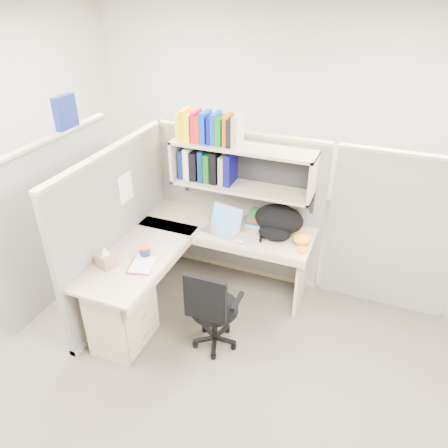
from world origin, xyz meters
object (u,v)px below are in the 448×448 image
at_px(laptop, 220,221).
at_px(backpack, 277,222).
at_px(task_chair, 213,321).
at_px(snack_canister, 145,251).
at_px(desk, 152,290).

xyz_separation_m(laptop, backpack, (0.53, 0.16, 0.02)).
distance_m(laptop, task_chair, 0.98).
relative_size(backpack, task_chair, 0.54).
xyz_separation_m(backpack, task_chair, (-0.29, -0.93, -0.56)).
distance_m(laptop, snack_canister, 0.79).
distance_m(desk, task_chair, 0.64).
bearing_deg(snack_canister, laptop, 52.26).
relative_size(laptop, backpack, 0.71).
bearing_deg(desk, task_chair, -3.94).
height_order(snack_canister, task_chair, task_chair).
height_order(backpack, snack_canister, backpack).
bearing_deg(desk, snack_canister, 133.58).
height_order(desk, task_chair, task_chair).
xyz_separation_m(laptop, snack_canister, (-0.48, -0.63, -0.07)).
xyz_separation_m(desk, laptop, (0.38, 0.74, 0.41)).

